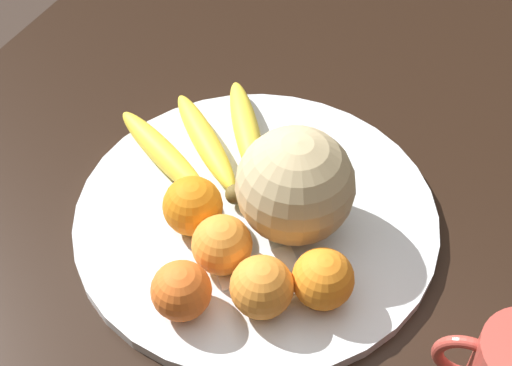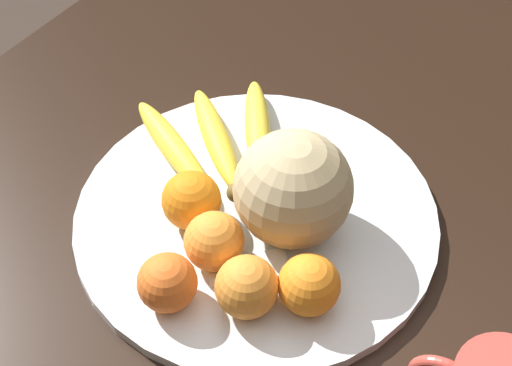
% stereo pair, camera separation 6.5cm
% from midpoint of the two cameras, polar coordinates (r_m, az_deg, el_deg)
% --- Properties ---
extents(kitchen_table, '(1.48, 0.95, 0.74)m').
position_cam_midpoint_polar(kitchen_table, '(0.94, 0.58, -5.99)').
color(kitchen_table, black).
rests_on(kitchen_table, ground_plane).
extents(fruit_bowl, '(0.43, 0.43, 0.02)m').
position_cam_midpoint_polar(fruit_bowl, '(0.85, 2.19, -2.70)').
color(fruit_bowl, silver).
rests_on(fruit_bowl, kitchen_table).
extents(melon, '(0.13, 0.13, 0.13)m').
position_cam_midpoint_polar(melon, '(0.78, 5.25, -0.74)').
color(melon, tan).
rests_on(melon, fruit_bowl).
extents(banana_bunch, '(0.23, 0.24, 0.03)m').
position_cam_midpoint_polar(banana_bunch, '(0.91, -1.12, 3.47)').
color(banana_bunch, brown).
rests_on(banana_bunch, fruit_bowl).
extents(orange_front_left, '(0.07, 0.07, 0.07)m').
position_cam_midpoint_polar(orange_front_left, '(0.74, 1.80, -8.43)').
color(orange_front_left, orange).
rests_on(orange_front_left, fruit_bowl).
extents(orange_front_right, '(0.06, 0.06, 0.06)m').
position_cam_midpoint_polar(orange_front_right, '(0.75, -4.62, -8.06)').
color(orange_front_right, orange).
rests_on(orange_front_right, fruit_bowl).
extents(orange_mid_center, '(0.07, 0.07, 0.07)m').
position_cam_midpoint_polar(orange_mid_center, '(0.78, -0.97, -4.79)').
color(orange_mid_center, orange).
rests_on(orange_mid_center, fruit_bowl).
extents(orange_back_left, '(0.07, 0.07, 0.07)m').
position_cam_midpoint_polar(orange_back_left, '(0.75, 6.80, -8.21)').
color(orange_back_left, orange).
rests_on(orange_back_left, fruit_bowl).
extents(orange_back_right, '(0.07, 0.07, 0.07)m').
position_cam_midpoint_polar(orange_back_right, '(0.82, -2.91, -1.50)').
color(orange_back_right, orange).
rests_on(orange_back_right, fruit_bowl).
extents(produce_tag, '(0.09, 0.09, 0.00)m').
position_cam_midpoint_polar(produce_tag, '(0.80, 1.76, -6.87)').
color(produce_tag, white).
rests_on(produce_tag, fruit_bowl).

